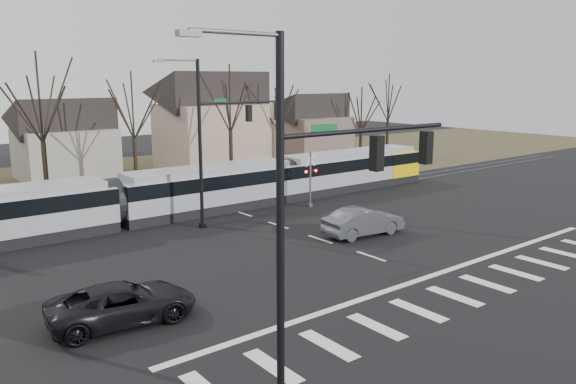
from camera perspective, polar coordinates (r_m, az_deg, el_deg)
ground at (r=28.38m, az=11.37°, el=-7.41°), size 140.00×140.00×0.00m
grass_verge at (r=54.19m, az=-15.18°, el=1.42°), size 140.00×28.00×0.01m
crosswalk at (r=26.13m, az=18.12°, el=-9.42°), size 27.00×2.60×0.01m
stop_line at (r=27.32m, az=14.26°, el=-8.28°), size 28.00×0.35×0.01m
lane_dashes at (r=40.18m, az=-6.17°, el=-1.65°), size 0.18×30.00×0.01m
rail_pair at (r=40.01m, az=-6.02°, el=-1.67°), size 90.00×1.52×0.06m
tram at (r=39.03m, az=-8.21°, el=0.48°), size 41.68×3.09×3.16m
sedan at (r=33.28m, az=7.67°, el=-2.99°), size 2.71×5.36×1.66m
suv at (r=22.39m, az=-16.44°, el=-10.79°), size 3.72×6.04×1.53m
signal_pole_near_left at (r=15.58m, az=3.88°, el=-1.03°), size 9.28×0.44×10.20m
signal_pole_far at (r=35.07m, az=-6.67°, el=5.87°), size 9.28×0.44×10.20m
rail_crossing_signal at (r=40.15m, az=2.28°, el=1.14°), size 1.08×0.36×4.00m
tree_row at (r=49.01m, az=-10.54°, el=6.49°), size 59.20×7.20×10.00m
house_b at (r=55.76m, az=-21.76°, el=5.39°), size 8.64×7.56×7.65m
house_c at (r=58.48m, az=-7.64°, el=7.58°), size 10.80×8.64×10.10m
house_d at (r=68.92m, az=2.40°, el=7.19°), size 8.64×7.56×7.65m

